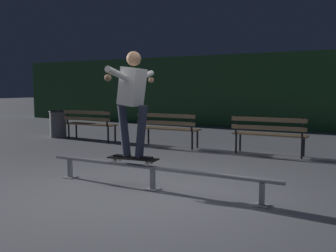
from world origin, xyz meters
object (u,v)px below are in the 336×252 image
(trash_can, at_px, (58,123))
(park_bench_left_center, at_px, (168,126))
(park_bench_right_center, at_px, (269,131))
(park_bench_leftmost, at_px, (89,122))
(skateboard, at_px, (133,159))
(skateboarder, at_px, (132,95))
(grind_rail, at_px, (153,171))

(trash_can, bearing_deg, park_bench_left_center, -2.08)
(park_bench_right_center, bearing_deg, park_bench_leftmost, 180.00)
(skateboard, relative_size, park_bench_left_center, 0.50)
(park_bench_left_center, relative_size, park_bench_right_center, 1.00)
(skateboarder, xyz_separation_m, park_bench_leftmost, (-3.76, 3.52, -0.83))
(skateboard, relative_size, park_bench_leftmost, 0.50)
(skateboard, xyz_separation_m, skateboarder, (0.00, 0.00, 0.94))
(grind_rail, relative_size, park_bench_right_center, 2.32)
(grind_rail, xyz_separation_m, trash_can, (-5.43, 3.66, 0.14))
(skateboarder, relative_size, park_bench_leftmost, 0.97)
(skateboarder, bearing_deg, park_bench_leftmost, 136.90)
(skateboard, distance_m, skateboarder, 0.94)
(park_bench_right_center, bearing_deg, skateboard, -109.18)
(park_bench_left_center, xyz_separation_m, park_bench_right_center, (2.49, 0.00, 0.00))
(park_bench_left_center, height_order, trash_can, park_bench_left_center)
(grind_rail, xyz_separation_m, skateboarder, (-0.33, 0.00, 1.09))
(park_bench_left_center, bearing_deg, skateboard, -70.20)
(skateboarder, relative_size, trash_can, 1.95)
(skateboarder, xyz_separation_m, trash_can, (-5.09, 3.66, -0.95))
(park_bench_left_center, distance_m, park_bench_right_center, 2.49)
(grind_rail, xyz_separation_m, park_bench_left_center, (-1.61, 3.52, 0.27))
(skateboarder, bearing_deg, park_bench_right_center, 70.87)
(skateboarder, bearing_deg, skateboard, -174.60)
(skateboarder, distance_m, park_bench_right_center, 3.82)
(skateboard, bearing_deg, skateboarder, 5.40)
(park_bench_right_center, bearing_deg, park_bench_left_center, 180.00)
(skateboard, bearing_deg, grind_rail, -0.00)
(skateboard, distance_m, park_bench_left_center, 3.75)
(park_bench_right_center, xyz_separation_m, trash_can, (-6.32, 0.14, -0.12))
(skateboarder, relative_size, park_bench_right_center, 0.97)
(park_bench_leftmost, xyz_separation_m, park_bench_right_center, (4.99, 0.00, 0.00))
(skateboarder, bearing_deg, trash_can, 144.30)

